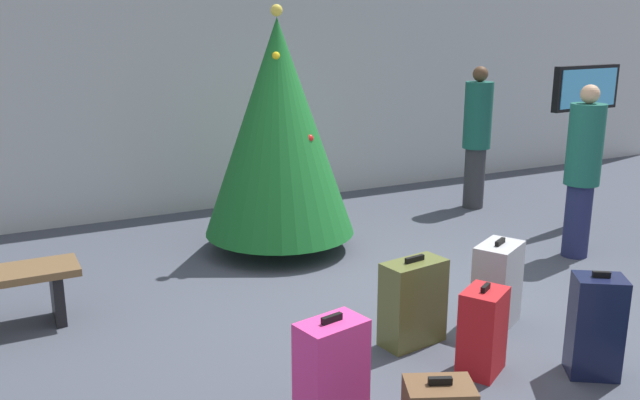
{
  "coord_description": "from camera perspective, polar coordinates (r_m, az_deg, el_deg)",
  "views": [
    {
      "loc": [
        -3.14,
        -4.29,
        2.31
      ],
      "look_at": [
        -0.66,
        0.53,
        0.9
      ],
      "focal_mm": 37.31,
      "sensor_mm": 36.0,
      "label": 1
    }
  ],
  "objects": [
    {
      "name": "traveller_1",
      "position": [
        8.85,
        13.3,
        5.48
      ],
      "size": [
        0.5,
        0.5,
        1.84
      ],
      "color": "#333338",
      "rests_on": "ground_plane"
    },
    {
      "name": "suitcase_3",
      "position": [
        3.93,
        0.99,
        -15.17
      ],
      "size": [
        0.43,
        0.31,
        0.76
      ],
      "color": "#E5388C",
      "rests_on": "ground_plane"
    },
    {
      "name": "flight_info_kiosk",
      "position": [
        8.26,
        21.69,
        6.98
      ],
      "size": [
        1.07,
        0.19,
        1.9
      ],
      "color": "#333338",
      "rests_on": "ground_plane"
    },
    {
      "name": "suitcase_7",
      "position": [
        4.93,
        22.56,
        -9.97
      ],
      "size": [
        0.41,
        0.39,
        0.75
      ],
      "color": "#141938",
      "rests_on": "ground_plane"
    },
    {
      "name": "holiday_tree",
      "position": [
        6.88,
        -3.58,
        6.15
      ],
      "size": [
        1.58,
        1.58,
        2.53
      ],
      "color": "#4C3319",
      "rests_on": "ground_plane"
    },
    {
      "name": "suitcase_2",
      "position": [
        5.49,
        14.95,
        -7.02
      ],
      "size": [
        0.5,
        0.44,
        0.71
      ],
      "color": "#9EA0A5",
      "rests_on": "ground_plane"
    },
    {
      "name": "back_wall",
      "position": [
        8.86,
        -6.49,
        9.81
      ],
      "size": [
        16.0,
        0.2,
        3.17
      ],
      "primitive_type": "cube",
      "color": "#B7BCC1",
      "rests_on": "ground_plane"
    },
    {
      "name": "traveller_0",
      "position": [
        7.22,
        21.6,
        2.55
      ],
      "size": [
        0.49,
        0.49,
        1.77
      ],
      "color": "#1E234C",
      "rests_on": "ground_plane"
    },
    {
      "name": "suitcase_6",
      "position": [
        5.06,
        7.98,
        -8.7
      ],
      "size": [
        0.51,
        0.31,
        0.69
      ],
      "color": "#59602D",
      "rests_on": "ground_plane"
    },
    {
      "name": "ground_plane",
      "position": [
        5.8,
        8.34,
        -9.08
      ],
      "size": [
        16.0,
        16.0,
        0.0
      ],
      "primitive_type": "plane",
      "color": "#424754"
    },
    {
      "name": "suitcase_5",
      "position": [
        4.75,
        13.77,
        -10.89
      ],
      "size": [
        0.41,
        0.38,
        0.64
      ],
      "color": "#B2191E",
      "rests_on": "ground_plane"
    }
  ]
}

